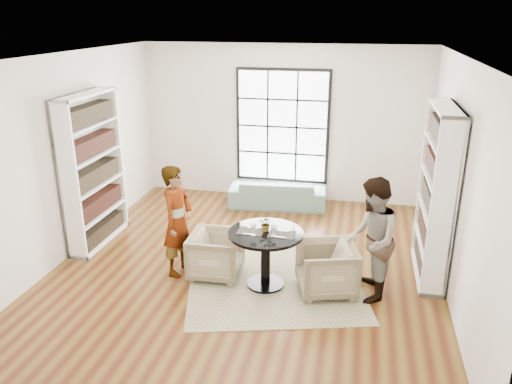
% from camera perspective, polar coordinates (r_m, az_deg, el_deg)
% --- Properties ---
extents(ground, '(6.00, 6.00, 0.00)m').
position_cam_1_polar(ground, '(7.49, -0.90, -8.28)').
color(ground, brown).
extents(room_shell, '(6.00, 6.01, 6.00)m').
position_cam_1_polar(room_shell, '(7.49, -0.01, 2.17)').
color(room_shell, silver).
rests_on(room_shell, ground).
extents(rug, '(2.87, 2.87, 0.01)m').
position_cam_1_polar(rug, '(7.08, 2.06, -10.01)').
color(rug, tan).
rests_on(rug, ground).
extents(pedestal_table, '(1.00, 1.00, 0.80)m').
position_cam_1_polar(pedestal_table, '(6.70, 1.11, -6.33)').
color(pedestal_table, black).
rests_on(pedestal_table, ground).
extents(sofa, '(1.88, 0.87, 0.53)m').
position_cam_1_polar(sofa, '(9.58, 2.48, -0.10)').
color(sofa, gray).
rests_on(sofa, ground).
extents(armchair_left, '(0.74, 0.72, 0.65)m').
position_cam_1_polar(armchair_left, '(7.07, -4.56, -7.14)').
color(armchair_left, tan).
rests_on(armchair_left, ground).
extents(armchair_right, '(0.92, 0.91, 0.68)m').
position_cam_1_polar(armchair_right, '(6.73, 8.02, -8.67)').
color(armchair_right, tan).
rests_on(armchair_right, ground).
extents(person_left, '(0.48, 0.64, 1.59)m').
position_cam_1_polar(person_left, '(7.04, -8.97, -3.25)').
color(person_left, gray).
rests_on(person_left, ground).
extents(person_right, '(0.65, 0.81, 1.63)m').
position_cam_1_polar(person_right, '(6.51, 13.06, -5.35)').
color(person_right, gray).
rests_on(person_right, ground).
extents(placemat_left, '(0.35, 0.27, 0.01)m').
position_cam_1_polar(placemat_left, '(6.62, -0.62, -4.51)').
color(placemat_left, black).
rests_on(placemat_left, pedestal_table).
extents(placemat_right, '(0.35, 0.27, 0.01)m').
position_cam_1_polar(placemat_right, '(6.54, 2.96, -4.85)').
color(placemat_right, black).
rests_on(placemat_right, pedestal_table).
extents(cutlery_left, '(0.14, 0.22, 0.01)m').
position_cam_1_polar(cutlery_left, '(6.61, -0.62, -4.46)').
color(cutlery_left, silver).
rests_on(cutlery_left, placemat_left).
extents(cutlery_right, '(0.14, 0.22, 0.01)m').
position_cam_1_polar(cutlery_right, '(6.53, 2.96, -4.80)').
color(cutlery_right, silver).
rests_on(cutlery_right, placemat_right).
extents(wine_glass_left, '(0.08, 0.08, 0.19)m').
position_cam_1_polar(wine_glass_left, '(6.46, -0.30, -3.90)').
color(wine_glass_left, silver).
rests_on(wine_glass_left, pedestal_table).
extents(wine_glass_right, '(0.08, 0.08, 0.18)m').
position_cam_1_polar(wine_glass_right, '(6.44, 2.02, -4.03)').
color(wine_glass_right, silver).
rests_on(wine_glass_right, pedestal_table).
extents(flower_centerpiece, '(0.19, 0.17, 0.20)m').
position_cam_1_polar(flower_centerpiece, '(6.61, 1.16, -3.62)').
color(flower_centerpiece, gray).
rests_on(flower_centerpiece, pedestal_table).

